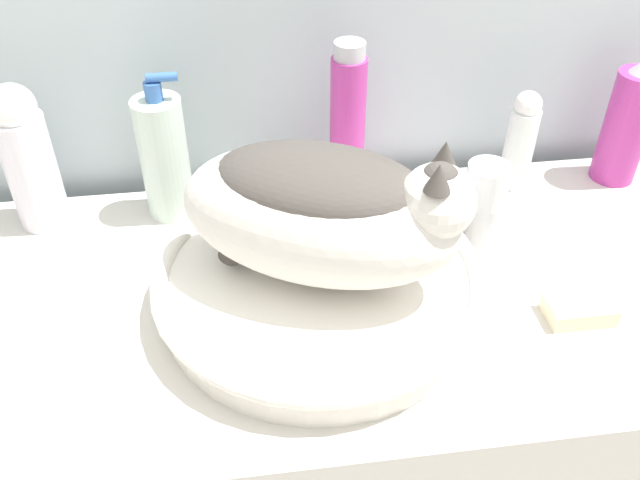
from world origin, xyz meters
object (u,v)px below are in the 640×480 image
object	(u,v)px
faucet	(477,200)
deodorant_stick	(521,140)
lotion_bottle_white	(28,158)
shampoo_bottle_tall	(347,128)
cat	(324,208)
spray_bottle_trigger	(627,125)
soap_bar	(579,309)
soap_pump_bottle	(164,157)

from	to	relation	value
faucet	deodorant_stick	xyz separation A→B (m)	(0.11, 0.13, 0.00)
faucet	lotion_bottle_white	bearing A→B (deg)	-33.29
shampoo_bottle_tall	faucet	bearing A→B (deg)	-42.04
cat	spray_bottle_trigger	bearing A→B (deg)	47.80
lotion_bottle_white	deodorant_stick	size ratio (longest dim) A/B	1.36
faucet	shampoo_bottle_tall	bearing A→B (deg)	-62.30
lotion_bottle_white	spray_bottle_trigger	world-z (taller)	lotion_bottle_white
lotion_bottle_white	shampoo_bottle_tall	bearing A→B (deg)	0.00
soap_bar	deodorant_stick	bearing A→B (deg)	85.56
soap_pump_bottle	shampoo_bottle_tall	world-z (taller)	shampoo_bottle_tall
cat	spray_bottle_trigger	xyz separation A→B (m)	(0.48, 0.22, -0.05)
cat	soap_pump_bottle	distance (m)	0.29
deodorant_stick	spray_bottle_trigger	distance (m)	0.16
shampoo_bottle_tall	spray_bottle_trigger	size ratio (longest dim) A/B	1.24
soap_bar	lotion_bottle_white	bearing A→B (deg)	156.90
faucet	spray_bottle_trigger	bearing A→B (deg)	-173.83
lotion_bottle_white	soap_pump_bottle	distance (m)	0.18
spray_bottle_trigger	soap_bar	bearing A→B (deg)	-122.74
soap_pump_bottle	spray_bottle_trigger	distance (m)	0.67
cat	shampoo_bottle_tall	xyz separation A→B (m)	(0.06, 0.22, -0.02)
lotion_bottle_white	shampoo_bottle_tall	xyz separation A→B (m)	(0.43, 0.00, 0.01)
shampoo_bottle_tall	cat	bearing A→B (deg)	-106.22
cat	deodorant_stick	distance (m)	0.39
faucet	soap_bar	world-z (taller)	faucet
cat	soap_pump_bottle	xyz separation A→B (m)	(-0.19, 0.22, -0.05)
faucet	soap_pump_bottle	bearing A→B (deg)	-38.68
soap_pump_bottle	cat	bearing A→B (deg)	-48.51
soap_pump_bottle	soap_bar	size ratio (longest dim) A/B	2.70
shampoo_bottle_tall	soap_bar	distance (m)	0.38
faucet	spray_bottle_trigger	size ratio (longest dim) A/B	0.76
soap_pump_bottle	soap_bar	xyz separation A→B (m)	(0.49, -0.28, -0.08)
faucet	shampoo_bottle_tall	world-z (taller)	shampoo_bottle_tall
faucet	lotion_bottle_white	distance (m)	0.59
deodorant_stick	spray_bottle_trigger	world-z (taller)	spray_bottle_trigger
deodorant_stick	spray_bottle_trigger	xyz separation A→B (m)	(0.16, 0.00, 0.01)
cat	soap_pump_bottle	bearing A→B (deg)	155.12
shampoo_bottle_tall	deodorant_stick	bearing A→B (deg)	0.00
soap_pump_bottle	deodorant_stick	size ratio (longest dim) A/B	1.38
cat	lotion_bottle_white	distance (m)	0.43
cat	soap_bar	xyz separation A→B (m)	(0.30, -0.07, -0.13)
spray_bottle_trigger	soap_bar	distance (m)	0.35
lotion_bottle_white	deodorant_stick	distance (m)	0.69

